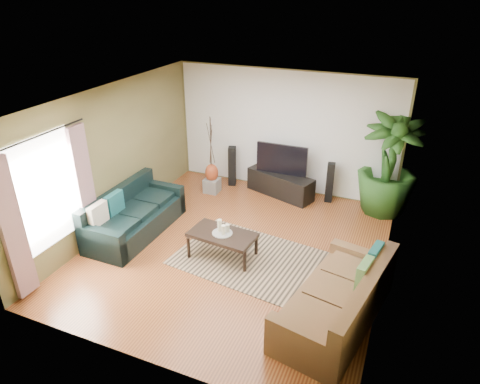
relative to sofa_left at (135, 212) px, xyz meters
The scene contains 28 objects.
floor 2.03m from the sofa_left, ahead, with size 5.50×5.50×0.00m, color brown.
ceiling 3.02m from the sofa_left, ahead, with size 5.50×5.50×0.00m, color white.
wall_back 3.66m from the sofa_left, 56.13° to the left, with size 5.00×5.00×0.00m, color olive.
wall_front 3.36m from the sofa_left, 52.44° to the right, with size 5.00×5.00×0.00m, color olive.
wall_left 1.08m from the sofa_left, 160.56° to the left, with size 5.50×5.50×0.00m, color olive.
wall_right 4.57m from the sofa_left, ahead, with size 5.50×5.50×0.00m, color olive.
backwall_panel 3.65m from the sofa_left, 56.04° to the left, with size 4.90×4.90×0.00m, color white.
window_pane 1.79m from the sofa_left, 109.80° to the right, with size 1.80×1.80×0.00m, color white.
curtain_near 2.33m from the sofa_left, 101.97° to the right, with size 0.08×0.35×2.20m, color gray.
curtain_far 1.08m from the sofa_left, 124.66° to the right, with size 0.08×0.35×2.20m, color gray.
curtain_rod 2.39m from the sofa_left, 107.98° to the right, with size 0.03×0.03×1.90m, color black.
sofa_left is the anchor object (origin of this frame).
sofa_right 4.05m from the sofa_left, 12.88° to the right, with size 2.20×0.99×0.85m, color brown.
area_rug 2.33m from the sofa_left, ahead, with size 2.41×1.71×0.01m, color #A2835F.
coffee_table 1.86m from the sofa_left, ahead, with size 1.12×0.61×0.46m, color black.
candle_tray 1.85m from the sofa_left, ahead, with size 0.35×0.35×0.02m, color gray.
candle_tall 1.79m from the sofa_left, ahead, with size 0.07×0.07×0.22m, color beige.
candle_mid 1.89m from the sofa_left, ahead, with size 0.07×0.07×0.17m, color beige.
candle_short 1.92m from the sofa_left, ahead, with size 0.07×0.07×0.14m, color beige.
tv_stand 3.28m from the sofa_left, 51.67° to the left, with size 1.54×0.46×0.51m, color black.
television 3.32m from the sofa_left, 51.89° to the left, with size 1.13×0.06×0.67m, color black.
speaker_left 2.78m from the sofa_left, 72.68° to the left, with size 0.17×0.19×0.93m, color black.
speaker_right 4.10m from the sofa_left, 40.94° to the left, with size 0.16×0.18×0.88m, color black.
potted_plant 5.03m from the sofa_left, 32.32° to the left, with size 1.17×1.17×2.08m, color #204A18.
plant_pot 5.00m from the sofa_left, 32.32° to the left, with size 0.38×0.38×0.30m, color black.
pedestal 2.21m from the sofa_left, 75.10° to the left, with size 0.32×0.32×0.32m, color gray.
vase 2.19m from the sofa_left, 75.10° to the left, with size 0.29×0.29×0.41m, color #92381A.
side_table 0.92m from the sofa_left, 106.53° to the left, with size 0.47×0.47×0.50m, color brown.
Camera 1 is at (2.54, -5.89, 4.32)m, focal length 32.00 mm.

